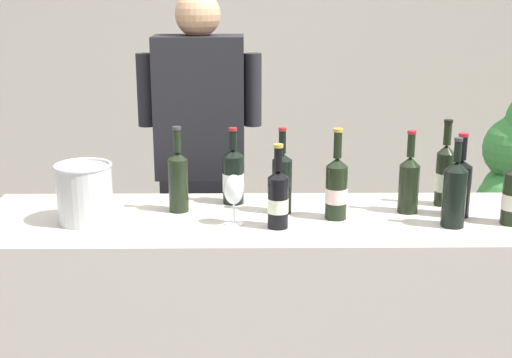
{
  "coord_description": "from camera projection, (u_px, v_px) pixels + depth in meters",
  "views": [
    {
      "loc": [
        -0.05,
        -2.48,
        1.76
      ],
      "look_at": [
        -0.03,
        0.0,
        1.07
      ],
      "focal_mm": 48.89,
      "sensor_mm": 36.0,
      "label": 1
    }
  ],
  "objects": [
    {
      "name": "wall_back",
      "position": [
        256.0,
        38.0,
        4.99
      ],
      "size": [
        8.0,
        0.1,
        2.8
      ],
      "primitive_type": "cube",
      "color": "beige",
      "rests_on": "ground_plane"
    },
    {
      "name": "counter",
      "position": [
        263.0,
        328.0,
        2.74
      ],
      "size": [
        2.15,
        0.63,
        0.92
      ],
      "primitive_type": "cube",
      "color": "beige",
      "rests_on": "ground_plane"
    },
    {
      "name": "wine_bottle_0",
      "position": [
        178.0,
        179.0,
        2.66
      ],
      "size": [
        0.08,
        0.08,
        0.33
      ],
      "color": "black",
      "rests_on": "counter"
    },
    {
      "name": "wine_bottle_1",
      "position": [
        233.0,
        176.0,
        2.76
      ],
      "size": [
        0.09,
        0.09,
        0.31
      ],
      "color": "black",
      "rests_on": "counter"
    },
    {
      "name": "wine_bottle_2",
      "position": [
        454.0,
        193.0,
        2.49
      ],
      "size": [
        0.08,
        0.08,
        0.33
      ],
      "color": "black",
      "rests_on": "counter"
    },
    {
      "name": "wine_bottle_3",
      "position": [
        282.0,
        181.0,
        2.64
      ],
      "size": [
        0.08,
        0.08,
        0.33
      ],
      "color": "black",
      "rests_on": "counter"
    },
    {
      "name": "wine_bottle_4",
      "position": [
        336.0,
        187.0,
        2.58
      ],
      "size": [
        0.08,
        0.08,
        0.34
      ],
      "color": "black",
      "rests_on": "counter"
    },
    {
      "name": "wine_bottle_5",
      "position": [
        460.0,
        185.0,
        2.6
      ],
      "size": [
        0.08,
        0.08,
        0.32
      ],
      "color": "black",
      "rests_on": "counter"
    },
    {
      "name": "wine_bottle_6",
      "position": [
        445.0,
        174.0,
        2.73
      ],
      "size": [
        0.07,
        0.07,
        0.34
      ],
      "color": "black",
      "rests_on": "counter"
    },
    {
      "name": "wine_bottle_8",
      "position": [
        278.0,
        198.0,
        2.48
      ],
      "size": [
        0.08,
        0.08,
        0.31
      ],
      "color": "black",
      "rests_on": "counter"
    },
    {
      "name": "wine_bottle_9",
      "position": [
        409.0,
        182.0,
        2.65
      ],
      "size": [
        0.08,
        0.08,
        0.32
      ],
      "color": "black",
      "rests_on": "counter"
    },
    {
      "name": "wine_glass",
      "position": [
        234.0,
        191.0,
        2.51
      ],
      "size": [
        0.07,
        0.07,
        0.19
      ],
      "color": "silver",
      "rests_on": "counter"
    },
    {
      "name": "ice_bucket",
      "position": [
        84.0,
        193.0,
        2.54
      ],
      "size": [
        0.21,
        0.21,
        0.22
      ],
      "color": "silver",
      "rests_on": "counter"
    },
    {
      "name": "person_server",
      "position": [
        201.0,
        186.0,
        3.27
      ],
      "size": [
        0.56,
        0.24,
        1.74
      ],
      "color": "black",
      "rests_on": "ground_plane"
    }
  ]
}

